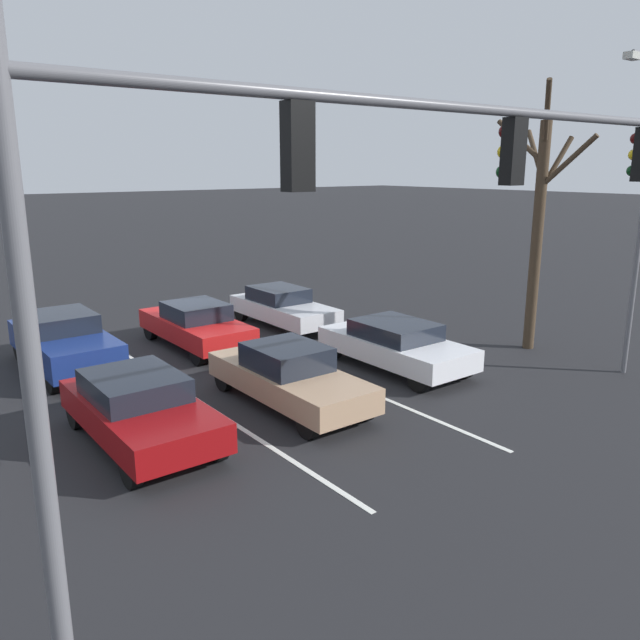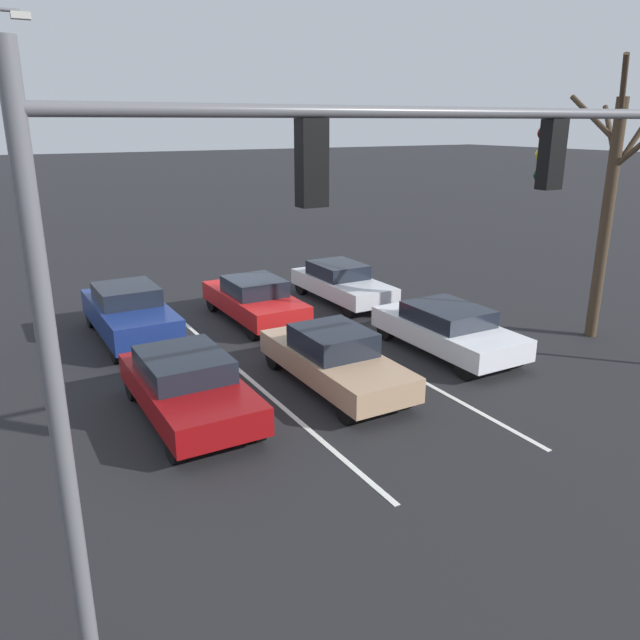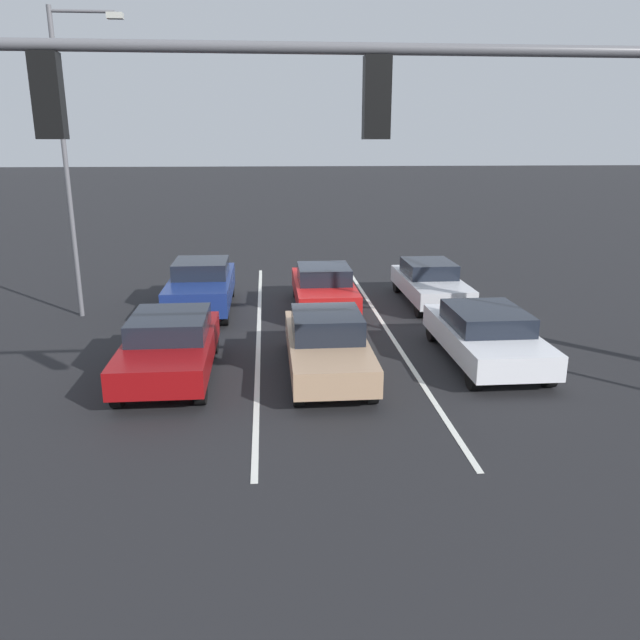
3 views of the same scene
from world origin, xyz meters
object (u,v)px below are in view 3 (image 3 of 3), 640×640
Objects in this scene: car_white_leftlane_front at (485,334)px; car_navy_rightlane_second at (202,285)px; car_red_midlane_second at (324,287)px; street_lamp_right_shoulder at (71,148)px; car_silver_leftlane_second at (430,282)px; car_tan_midlane_front at (327,343)px; car_maroon_rightlane_front at (170,345)px; traffic_signal_gantry at (180,151)px.

car_white_leftlane_front is 9.19m from car_navy_rightlane_second.
car_red_midlane_second is 0.52× the size of street_lamp_right_shoulder.
car_white_leftlane_front is 1.02× the size of car_silver_leftlane_second.
car_white_leftlane_front is at bearing 123.39° from car_red_midlane_second.
car_maroon_rightlane_front is at bearing -1.94° from car_tan_midlane_front.
car_navy_rightlane_second is at bearing 2.29° from car_silver_leftlane_second.
traffic_signal_gantry is (6.25, 6.25, 4.40)m from car_white_leftlane_front.
car_tan_midlane_front is at bearing 178.06° from car_maroon_rightlane_front.
traffic_signal_gantry is (2.33, 5.78, 4.38)m from car_tan_midlane_front.
car_navy_rightlane_second is 0.54× the size of street_lamp_right_shoulder.
car_white_leftlane_front is at bearing 143.15° from car_navy_rightlane_second.
car_tan_midlane_front is at bearing 6.83° from car_white_leftlane_front.
car_tan_midlane_front is 7.62m from traffic_signal_gantry.
car_navy_rightlane_second is (7.35, -5.51, 0.11)m from car_white_leftlane_front.
car_silver_leftlane_second is at bearing -141.13° from car_maroon_rightlane_front.
car_navy_rightlane_second is 1.03× the size of car_red_midlane_second.
car_red_midlane_second is (-3.88, 0.24, -0.08)m from car_navy_rightlane_second.
car_maroon_rightlane_front is at bearing 88.46° from car_navy_rightlane_second.
traffic_signal_gantry is at bearing 62.11° from car_silver_leftlane_second.
street_lamp_right_shoulder is at bearing -25.32° from car_white_leftlane_front.
street_lamp_right_shoulder is (3.30, -5.46, 4.28)m from car_maroon_rightlane_front.
car_navy_rightlane_second is at bearing -173.46° from street_lamp_right_shoulder.
street_lamp_right_shoulder is at bearing 3.64° from car_silver_leftlane_second.
car_maroon_rightlane_front is 5.86m from car_navy_rightlane_second.
traffic_signal_gantry is (-1.10, 11.76, 4.29)m from car_navy_rightlane_second.
car_white_leftlane_front is 0.97× the size of car_tan_midlane_front.
car_red_midlane_second is at bearing -103.56° from traffic_signal_gantry.
traffic_signal_gantry is (6.39, 12.06, 4.39)m from car_silver_leftlane_second.
car_navy_rightlane_second is at bearing -60.16° from car_tan_midlane_front.
car_tan_midlane_front reaches higher than car_white_leftlane_front.
car_red_midlane_second is 0.35× the size of traffic_signal_gantry.
street_lamp_right_shoulder is at bearing -68.16° from traffic_signal_gantry.
car_silver_leftlane_second is 3.65m from car_red_midlane_second.
car_white_leftlane_front is 0.35× the size of traffic_signal_gantry.
car_red_midlane_second is (-0.45, -5.74, 0.01)m from car_tan_midlane_front.
car_tan_midlane_front reaches higher than car_red_midlane_second.
car_tan_midlane_front is 0.36× the size of traffic_signal_gantry.
traffic_signal_gantry is at bearing 76.44° from car_red_midlane_second.
car_white_leftlane_front is 9.88m from traffic_signal_gantry.
car_navy_rightlane_second reaches higher than car_maroon_rightlane_front.
car_silver_leftlane_second is at bearing -117.89° from traffic_signal_gantry.
car_navy_rightlane_second is 5.47m from street_lamp_right_shoulder.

